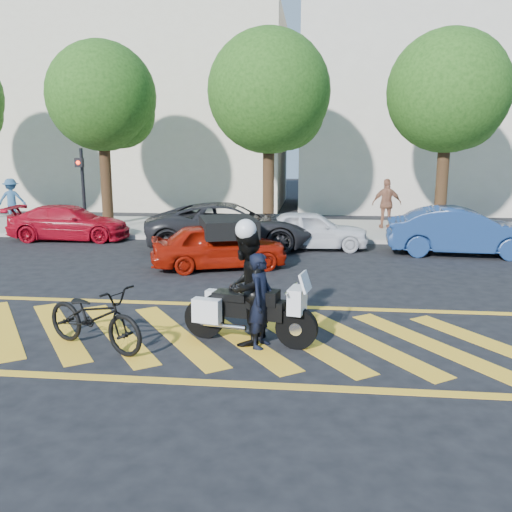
# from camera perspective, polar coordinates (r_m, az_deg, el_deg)

# --- Properties ---
(ground) EXTENTS (90.00, 90.00, 0.00)m
(ground) POSITION_cam_1_polar(r_m,az_deg,el_deg) (9.73, -4.87, -8.39)
(ground) COLOR black
(ground) RESTS_ON ground
(sidewalk) EXTENTS (60.00, 5.00, 0.15)m
(sidewalk) POSITION_cam_1_polar(r_m,az_deg,el_deg) (21.29, 1.29, 2.88)
(sidewalk) COLOR #9E998E
(sidewalk) RESTS_ON ground
(crosswalk) EXTENTS (12.33, 4.00, 0.01)m
(crosswalk) POSITION_cam_1_polar(r_m,az_deg,el_deg) (9.74, -5.09, -8.36)
(crosswalk) COLOR yellow
(crosswalk) RESTS_ON ground
(building_left) EXTENTS (16.00, 8.00, 10.00)m
(building_left) POSITION_cam_1_polar(r_m,az_deg,el_deg) (31.57, -12.27, 14.45)
(building_left) COLOR beige
(building_left) RESTS_ON ground
(building_right) EXTENTS (16.00, 8.00, 11.00)m
(building_right) POSITION_cam_1_polar(r_m,az_deg,el_deg) (30.89, 20.40, 15.00)
(building_right) COLOR beige
(building_right) RESTS_ON ground
(tree_left) EXTENTS (4.20, 4.20, 7.26)m
(tree_left) POSITION_cam_1_polar(r_m,az_deg,el_deg) (22.62, -15.56, 15.49)
(tree_left) COLOR black
(tree_left) RESTS_ON ground
(tree_center) EXTENTS (4.60, 4.60, 7.56)m
(tree_center) POSITION_cam_1_polar(r_m,az_deg,el_deg) (21.17, 1.74, 16.46)
(tree_center) COLOR black
(tree_center) RESTS_ON ground
(tree_right) EXTENTS (4.40, 4.40, 7.41)m
(tree_right) POSITION_cam_1_polar(r_m,az_deg,el_deg) (21.64, 19.84, 15.56)
(tree_right) COLOR black
(tree_right) RESTS_ON ground
(signal_pole) EXTENTS (0.28, 0.43, 3.20)m
(signal_pole) POSITION_cam_1_polar(r_m,az_deg,el_deg) (20.51, -17.82, 7.18)
(signal_pole) COLOR black
(signal_pole) RESTS_ON ground
(officer_bike) EXTENTS (0.50, 0.65, 1.60)m
(officer_bike) POSITION_cam_1_polar(r_m,az_deg,el_deg) (8.97, 0.51, -4.73)
(officer_bike) COLOR black
(officer_bike) RESTS_ON ground
(bicycle) EXTENTS (2.19, 1.52, 1.09)m
(bicycle) POSITION_cam_1_polar(r_m,az_deg,el_deg) (9.37, -16.65, -6.14)
(bicycle) COLOR black
(bicycle) RESTS_ON ground
(police_motorcycle) EXTENTS (2.34, 0.99, 1.05)m
(police_motorcycle) POSITION_cam_1_polar(r_m,az_deg,el_deg) (9.23, -0.94, -5.76)
(police_motorcycle) COLOR black
(police_motorcycle) RESTS_ON ground
(officer_moto) EXTENTS (0.93, 1.09, 1.97)m
(officer_moto) POSITION_cam_1_polar(r_m,az_deg,el_deg) (9.10, -1.06, -3.28)
(officer_moto) COLOR black
(officer_moto) RESTS_ON ground
(red_convertible) EXTENTS (3.96, 2.55, 1.26)m
(red_convertible) POSITION_cam_1_polar(r_m,az_deg,el_deg) (14.77, -3.91, 1.10)
(red_convertible) COLOR #971407
(red_convertible) RESTS_ON ground
(parked_left) EXTENTS (4.31, 1.97, 1.22)m
(parked_left) POSITION_cam_1_polar(r_m,az_deg,el_deg) (20.29, -19.05, 3.33)
(parked_left) COLOR #AC0A1B
(parked_left) RESTS_ON ground
(parked_mid_left) EXTENTS (5.65, 3.17, 1.49)m
(parked_mid_left) POSITION_cam_1_polar(r_m,az_deg,el_deg) (17.53, -2.72, 3.18)
(parked_mid_left) COLOR black
(parked_mid_left) RESTS_ON ground
(parked_mid_right) EXTENTS (3.77, 1.73, 1.25)m
(parked_mid_right) POSITION_cam_1_polar(r_m,az_deg,el_deg) (17.57, 5.80, 2.76)
(parked_mid_right) COLOR silver
(parked_mid_right) RESTS_ON ground
(parked_right) EXTENTS (4.50, 1.84, 1.45)m
(parked_right) POSITION_cam_1_polar(r_m,az_deg,el_deg) (17.67, 20.81, 2.43)
(parked_right) COLOR navy
(parked_right) RESTS_ON ground
(pedestrian_left) EXTENTS (1.29, 1.01, 1.75)m
(pedestrian_left) POSITION_cam_1_polar(r_m,az_deg,el_deg) (25.54, -24.33, 5.47)
(pedestrian_left) COLOR #2E567F
(pedestrian_left) RESTS_ON sidewalk
(pedestrian_right) EXTENTS (1.14, 0.54, 1.90)m
(pedestrian_right) POSITION_cam_1_polar(r_m,az_deg,el_deg) (21.47, 13.60, 5.39)
(pedestrian_right) COLOR #975E44
(pedestrian_right) RESTS_ON sidewalk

